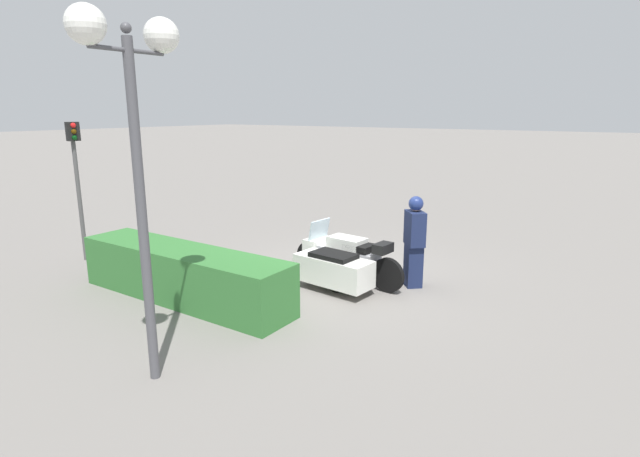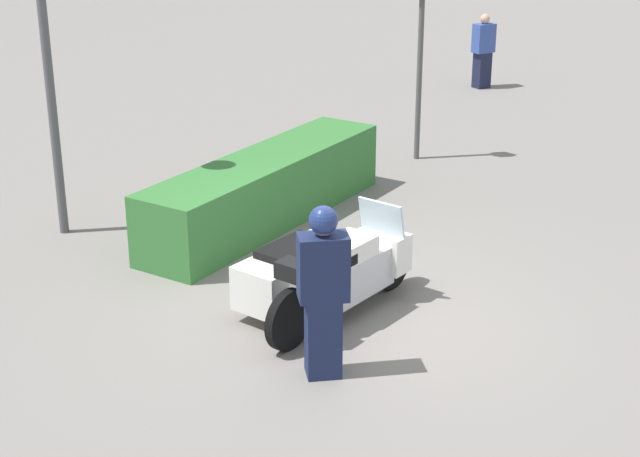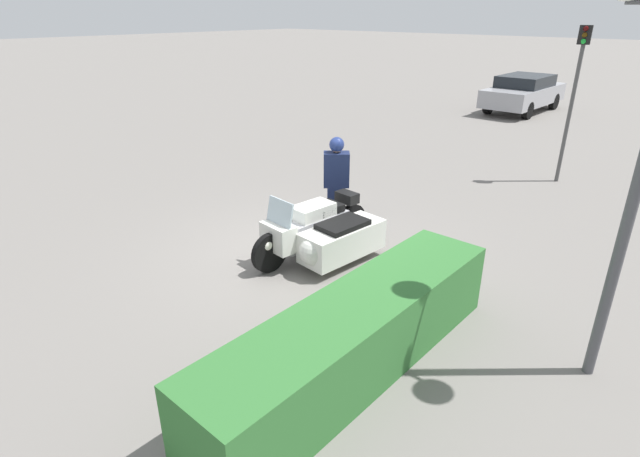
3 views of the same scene
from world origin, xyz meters
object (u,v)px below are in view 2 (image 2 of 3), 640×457
(traffic_light_near, at_px, (420,36))
(pedestrian_bystander, at_px, (483,51))
(officer_rider, at_px, (323,288))
(police_motorcycle, at_px, (323,269))
(hedge_bush_curbside, at_px, (265,190))

(traffic_light_near, height_order, pedestrian_bystander, traffic_light_near)
(officer_rider, distance_m, traffic_light_near, 7.37)
(police_motorcycle, xyz_separation_m, hedge_bush_curbside, (1.87, 2.12, -0.00))
(police_motorcycle, bearing_deg, officer_rider, -142.38)
(officer_rider, relative_size, pedestrian_bystander, 1.12)
(police_motorcycle, relative_size, pedestrian_bystander, 1.62)
(traffic_light_near, bearing_deg, officer_rider, 33.01)
(officer_rider, relative_size, traffic_light_near, 0.57)
(police_motorcycle, relative_size, traffic_light_near, 0.83)
(hedge_bush_curbside, bearing_deg, pedestrian_bystander, 4.94)
(police_motorcycle, distance_m, traffic_light_near, 6.05)
(hedge_bush_curbside, distance_m, traffic_light_near, 4.05)
(hedge_bush_curbside, height_order, pedestrian_bystander, pedestrian_bystander)
(officer_rider, xyz_separation_m, pedestrian_bystander, (12.21, 3.70, -0.14))
(officer_rider, distance_m, pedestrian_bystander, 12.76)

